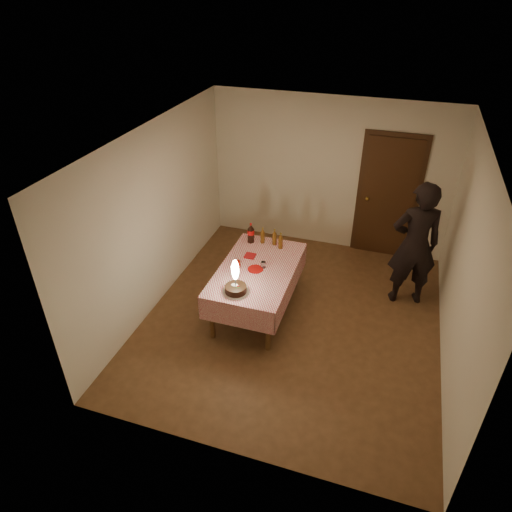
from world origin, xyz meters
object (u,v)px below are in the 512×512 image
cola_bottle (251,233)px  red_cup (238,264)px  red_plate (255,269)px  amber_bottle_right (281,241)px  birthday_cake (236,284)px  amber_bottle_mid (274,237)px  photographer (415,245)px  dining_table (257,274)px  amber_bottle_left (263,236)px  clear_cup (263,265)px

cola_bottle → red_cup: bearing=-86.4°
red_plate → red_cup: size_ratio=2.20×
red_plate → amber_bottle_right: 0.68m
birthday_cake → cola_bottle: (-0.22, 1.24, 0.04)m
amber_bottle_right → amber_bottle_mid: (-0.12, 0.08, 0.00)m
amber_bottle_mid → photographer: photographer is taller
dining_table → amber_bottle_right: amber_bottle_right is taller
amber_bottle_right → dining_table: bearing=-105.0°
cola_bottle → birthday_cake: bearing=-80.2°
amber_bottle_left → amber_bottle_mid: (0.18, 0.01, 0.00)m
red_plate → cola_bottle: cola_bottle is taller
cola_bottle → clear_cup: bearing=-57.5°
red_cup → amber_bottle_mid: bearing=67.5°
amber_bottle_left → amber_bottle_right: size_ratio=1.00×
red_plate → cola_bottle: size_ratio=0.69×
red_plate → cola_bottle: 0.76m
cola_bottle → dining_table: bearing=-64.4°
birthday_cake → photographer: size_ratio=0.26×
red_cup → amber_bottle_left: 0.76m
clear_cup → amber_bottle_left: bearing=108.3°
clear_cup → cola_bottle: cola_bottle is taller
red_plate → amber_bottle_mid: 0.74m
red_plate → red_cup: (-0.25, -0.03, 0.05)m
red_plate → clear_cup: bearing=42.0°
red_plate → amber_bottle_left: (-0.12, 0.72, 0.11)m
amber_bottle_left → red_cup: bearing=-99.8°
amber_bottle_right → amber_bottle_mid: 0.14m
photographer → clear_cup: bearing=-155.8°
red_plate → amber_bottle_mid: bearing=85.3°
birthday_cake → photographer: (2.11, 1.52, 0.11)m
clear_cup → cola_bottle: bearing=122.5°
dining_table → cola_bottle: (-0.31, 0.64, 0.25)m
amber_bottle_right → photographer: 1.89m
dining_table → photographer: photographer is taller
dining_table → amber_bottle_left: 0.73m
dining_table → clear_cup: size_ratio=19.11×
dining_table → clear_cup: (0.08, 0.04, 0.14)m
clear_cup → amber_bottle_mid: (-0.03, 0.65, 0.07)m
cola_bottle → photographer: photographer is taller
birthday_cake → amber_bottle_left: size_ratio=1.90×
red_cup → cola_bottle: cola_bottle is taller
dining_table → amber_bottle_mid: bearing=86.0°
dining_table → cola_bottle: cola_bottle is taller
amber_bottle_mid → red_cup: bearing=-112.5°
birthday_cake → photographer: 2.60m
birthday_cake → photographer: bearing=35.7°
birthday_cake → dining_table: bearing=81.3°
clear_cup → cola_bottle: size_ratio=0.28×
clear_cup → dining_table: bearing=-150.5°
amber_bottle_mid → cola_bottle: bearing=-172.8°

